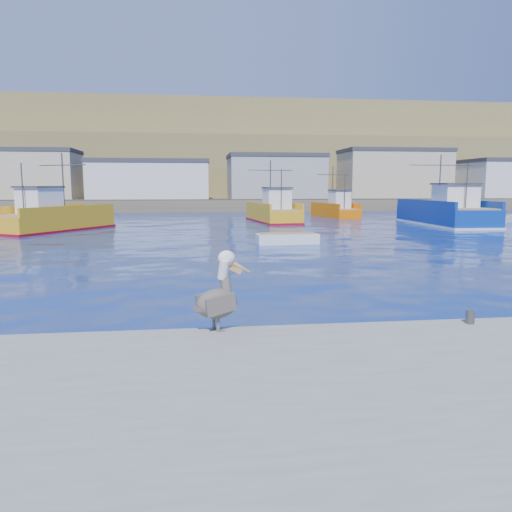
{
  "coord_description": "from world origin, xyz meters",
  "views": [
    {
      "loc": [
        -3.28,
        -13.87,
        3.64
      ],
      "look_at": [
        -1.21,
        2.7,
        1.29
      ],
      "focal_mm": 35.0,
      "sensor_mm": 36.0,
      "label": 1
    }
  ],
  "objects_px": {
    "skiff_far": "(503,219)",
    "skiff_mid": "(287,240)",
    "trawler_yellow_a": "(53,218)",
    "boat_orange": "(336,209)",
    "trawler_yellow_b": "(274,212)",
    "trawler_blue": "(446,213)",
    "pelican": "(219,297)"
  },
  "relations": [
    {
      "from": "boat_orange",
      "to": "skiff_mid",
      "type": "xyz_separation_m",
      "value": [
        -10.77,
        -26.15,
        -0.72
      ]
    },
    {
      "from": "boat_orange",
      "to": "skiff_far",
      "type": "bearing_deg",
      "value": -31.94
    },
    {
      "from": "trawler_blue",
      "to": "skiff_mid",
      "type": "height_order",
      "value": "trawler_blue"
    },
    {
      "from": "trawler_yellow_a",
      "to": "boat_orange",
      "type": "xyz_separation_m",
      "value": [
        28.11,
        14.5,
        -0.02
      ]
    },
    {
      "from": "pelican",
      "to": "trawler_blue",
      "type": "bearing_deg",
      "value": 55.69
    },
    {
      "from": "skiff_far",
      "to": "skiff_mid",
      "type": "bearing_deg",
      "value": -146.95
    },
    {
      "from": "trawler_yellow_b",
      "to": "skiff_far",
      "type": "distance_m",
      "value": 23.71
    },
    {
      "from": "skiff_mid",
      "to": "skiff_far",
      "type": "xyz_separation_m",
      "value": [
        25.8,
        16.79,
        0.0
      ]
    },
    {
      "from": "trawler_yellow_b",
      "to": "trawler_yellow_a",
      "type": "bearing_deg",
      "value": -157.87
    },
    {
      "from": "trawler_yellow_a",
      "to": "boat_orange",
      "type": "distance_m",
      "value": 31.63
    },
    {
      "from": "trawler_yellow_a",
      "to": "skiff_far",
      "type": "bearing_deg",
      "value": 6.78
    },
    {
      "from": "trawler_yellow_a",
      "to": "skiff_far",
      "type": "xyz_separation_m",
      "value": [
        43.14,
        5.13,
        -0.74
      ]
    },
    {
      "from": "trawler_yellow_a",
      "to": "pelican",
      "type": "bearing_deg",
      "value": -69.48
    },
    {
      "from": "trawler_yellow_b",
      "to": "boat_orange",
      "type": "relative_size",
      "value": 1.3
    },
    {
      "from": "trawler_yellow_a",
      "to": "trawler_yellow_b",
      "type": "distance_m",
      "value": 21.17
    },
    {
      "from": "trawler_yellow_a",
      "to": "boat_orange",
      "type": "height_order",
      "value": "trawler_yellow_a"
    },
    {
      "from": "trawler_yellow_b",
      "to": "trawler_blue",
      "type": "height_order",
      "value": "trawler_blue"
    },
    {
      "from": "trawler_yellow_a",
      "to": "skiff_far",
      "type": "height_order",
      "value": "trawler_yellow_a"
    },
    {
      "from": "trawler_yellow_b",
      "to": "skiff_far",
      "type": "height_order",
      "value": "trawler_yellow_b"
    },
    {
      "from": "trawler_blue",
      "to": "boat_orange",
      "type": "xyz_separation_m",
      "value": [
        -7.05,
        12.51,
        -0.13
      ]
    },
    {
      "from": "trawler_yellow_b",
      "to": "pelican",
      "type": "distance_m",
      "value": 40.69
    },
    {
      "from": "trawler_yellow_b",
      "to": "pelican",
      "type": "relative_size",
      "value": 5.88
    },
    {
      "from": "trawler_yellow_b",
      "to": "pelican",
      "type": "bearing_deg",
      "value": -100.81
    },
    {
      "from": "boat_orange",
      "to": "pelican",
      "type": "relative_size",
      "value": 4.52
    },
    {
      "from": "trawler_blue",
      "to": "skiff_mid",
      "type": "relative_size",
      "value": 3.28
    },
    {
      "from": "trawler_yellow_a",
      "to": "boat_orange",
      "type": "relative_size",
      "value": 1.4
    },
    {
      "from": "trawler_blue",
      "to": "boat_orange",
      "type": "relative_size",
      "value": 1.63
    },
    {
      "from": "pelican",
      "to": "skiff_mid",
      "type": "bearing_deg",
      "value": 75.22
    },
    {
      "from": "trawler_yellow_a",
      "to": "boat_orange",
      "type": "bearing_deg",
      "value": 27.28
    },
    {
      "from": "skiff_mid",
      "to": "boat_orange",
      "type": "bearing_deg",
      "value": 67.62
    },
    {
      "from": "skiff_far",
      "to": "pelican",
      "type": "bearing_deg",
      "value": -130.01
    },
    {
      "from": "boat_orange",
      "to": "skiff_mid",
      "type": "height_order",
      "value": "boat_orange"
    }
  ]
}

